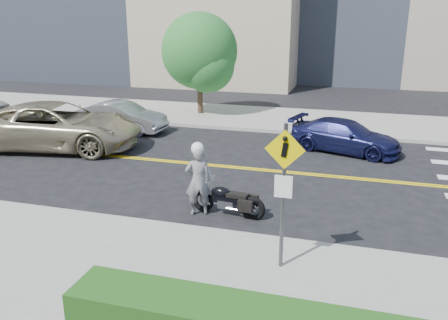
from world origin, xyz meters
TOP-DOWN VIEW (x-y plane):
  - ground_plane at (0.00, 0.00)m, footprint 120.00×120.00m
  - sidewalk_near at (0.00, -7.50)m, footprint 60.00×5.00m
  - sidewalk_far at (0.00, 7.50)m, footprint 60.00×5.00m
  - pedestrian_sign at (4.20, -6.31)m, footprint 0.78×0.08m
  - motorcyclist at (1.62, -4.01)m, footprint 0.79×0.66m
  - motorcycle at (2.38, -3.82)m, footprint 2.03×0.81m
  - suv at (-5.67, 0.38)m, footprint 6.82×4.02m
  - parked_car_silver at (-4.55, 3.48)m, footprint 4.06×1.61m
  - parked_car_blue at (5.04, 3.03)m, footprint 4.47×2.78m
  - tree_far_a at (-2.29, 7.50)m, footprint 3.73×3.73m

SIDE VIEW (x-z plane):
  - ground_plane at x=0.00m, z-range 0.00..0.00m
  - sidewalk_near at x=0.00m, z-range 0.00..0.15m
  - sidewalk_far at x=0.00m, z-range 0.00..0.15m
  - motorcycle at x=2.38m, z-range 0.00..1.20m
  - parked_car_blue at x=5.04m, z-range 0.00..1.21m
  - parked_car_silver at x=-4.55m, z-range 0.00..1.31m
  - suv at x=-5.67m, z-range 0.00..1.78m
  - motorcyclist at x=1.62m, z-range 0.00..1.97m
  - pedestrian_sign at x=4.20m, z-range 0.46..3.46m
  - tree_far_a at x=-2.29m, z-range 0.68..5.78m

